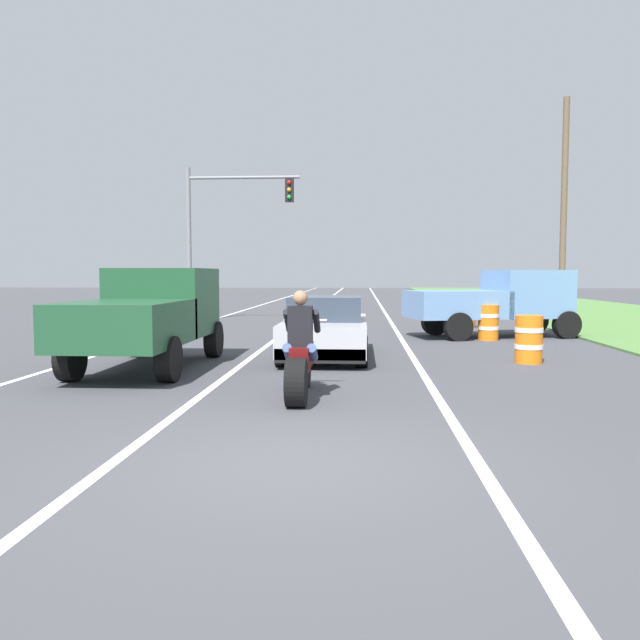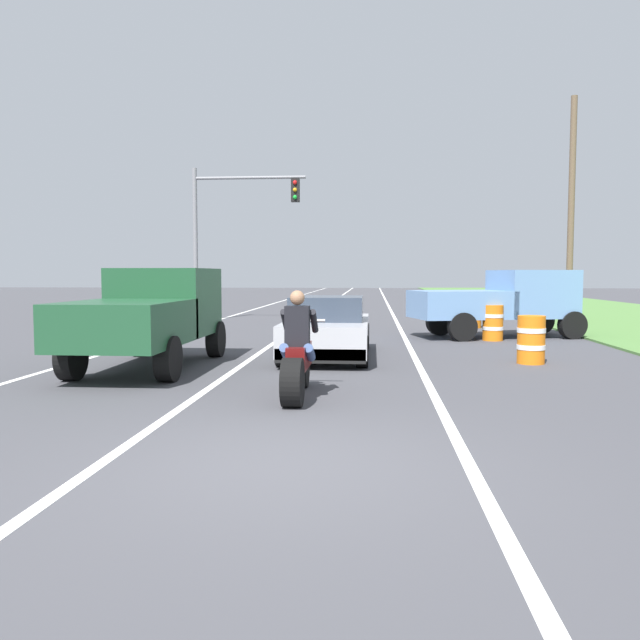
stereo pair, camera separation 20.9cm
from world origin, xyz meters
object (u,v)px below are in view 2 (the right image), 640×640
object	(u,v)px
pickup_truck_right_shoulder_light_blue	(503,300)
construction_barrel_nearest	(531,339)
traffic_light_mast_near	(229,220)
construction_barrel_far	(473,313)
motorcycle_with_rider	(297,359)
sports_car_silver	(328,329)
pickup_truck_left_lane_dark_green	(151,312)
construction_barrel_mid	(493,323)

from	to	relation	value
pickup_truck_right_shoulder_light_blue	construction_barrel_nearest	xyz separation A→B (m)	(-0.54, -5.63, -0.60)
pickup_truck_right_shoulder_light_blue	traffic_light_mast_near	size ratio (longest dim) A/B	0.86
pickup_truck_right_shoulder_light_blue	construction_barrel_far	xyz separation A→B (m)	(-0.35, 3.22, -0.60)
pickup_truck_right_shoulder_light_blue	motorcycle_with_rider	bearing A→B (deg)	-116.92
sports_car_silver	construction_barrel_nearest	distance (m)	4.34
sports_car_silver	construction_barrel_nearest	bearing A→B (deg)	-8.80
pickup_truck_left_lane_dark_green	pickup_truck_right_shoulder_light_blue	size ratio (longest dim) A/B	0.93
pickup_truck_right_shoulder_light_blue	construction_barrel_mid	xyz separation A→B (m)	(-0.46, -1.01, -0.60)
sports_car_silver	traffic_light_mast_near	xyz separation A→B (m)	(-4.61, 10.52, 3.36)
motorcycle_with_rider	pickup_truck_left_lane_dark_green	xyz separation A→B (m)	(-3.27, 2.91, 0.51)
pickup_truck_right_shoulder_light_blue	traffic_light_mast_near	world-z (taller)	traffic_light_mast_near
traffic_light_mast_near	sports_car_silver	bearing A→B (deg)	-66.34
sports_car_silver	pickup_truck_right_shoulder_light_blue	size ratio (longest dim) A/B	0.84
construction_barrel_nearest	motorcycle_with_rider	bearing A→B (deg)	-137.04
sports_car_silver	construction_barrel_mid	distance (m)	5.89
sports_car_silver	construction_barrel_far	bearing A→B (deg)	61.31
motorcycle_with_rider	construction_barrel_nearest	distance (m)	6.02
sports_car_silver	pickup_truck_left_lane_dark_green	world-z (taller)	pickup_truck_left_lane_dark_green
sports_car_silver	pickup_truck_left_lane_dark_green	size ratio (longest dim) A/B	0.90
motorcycle_with_rider	construction_barrel_far	bearing A→B (deg)	70.48
motorcycle_with_rider	pickup_truck_right_shoulder_light_blue	size ratio (longest dim) A/B	0.43
traffic_light_mast_near	construction_barrel_far	bearing A→B (deg)	-14.47
pickup_truck_right_shoulder_light_blue	construction_barrel_mid	distance (m)	1.27
pickup_truck_left_lane_dark_green	pickup_truck_right_shoulder_light_blue	distance (m)	10.67
sports_car_silver	construction_barrel_nearest	size ratio (longest dim) A/B	4.30
sports_car_silver	pickup_truck_left_lane_dark_green	bearing A→B (deg)	-151.33
sports_car_silver	construction_barrel_mid	bearing A→B (deg)	42.11
motorcycle_with_rider	traffic_light_mast_near	bearing A→B (deg)	106.40
motorcycle_with_rider	construction_barrel_nearest	xyz separation A→B (m)	(4.40, 4.10, -0.09)
construction_barrel_nearest	construction_barrel_mid	size ratio (longest dim) A/B	1.00
pickup_truck_right_shoulder_light_blue	construction_barrel_nearest	world-z (taller)	pickup_truck_right_shoulder_light_blue
motorcycle_with_rider	pickup_truck_left_lane_dark_green	world-z (taller)	pickup_truck_left_lane_dark_green
motorcycle_with_rider	pickup_truck_right_shoulder_light_blue	xyz separation A→B (m)	(4.94, 9.73, 0.51)
sports_car_silver	traffic_light_mast_near	world-z (taller)	traffic_light_mast_near
construction_barrel_nearest	construction_barrel_far	distance (m)	8.85
construction_barrel_far	traffic_light_mast_near	bearing A→B (deg)	165.53
motorcycle_with_rider	construction_barrel_mid	xyz separation A→B (m)	(4.48, 8.71, -0.09)
motorcycle_with_rider	construction_barrel_nearest	world-z (taller)	motorcycle_with_rider
sports_car_silver	construction_barrel_mid	xyz separation A→B (m)	(4.37, 3.95, -0.13)
motorcycle_with_rider	traffic_light_mast_near	distance (m)	16.30
construction_barrel_nearest	pickup_truck_left_lane_dark_green	bearing A→B (deg)	-171.21
construction_barrel_nearest	pickup_truck_right_shoulder_light_blue	bearing A→B (deg)	84.55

